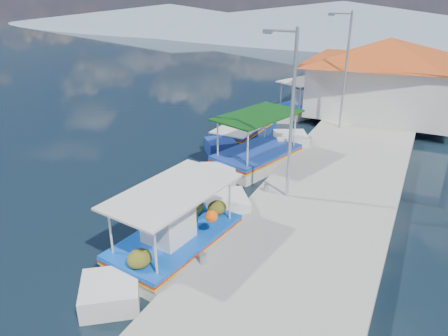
% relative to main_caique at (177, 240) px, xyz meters
% --- Properties ---
extents(ground, '(160.00, 160.00, 0.00)m').
position_rel_main_caique_xyz_m(ground, '(-2.48, 2.28, -0.48)').
color(ground, black).
rests_on(ground, ground).
extents(quay, '(5.00, 44.00, 0.50)m').
position_rel_main_caique_xyz_m(quay, '(3.42, 8.28, -0.23)').
color(quay, '#99978F').
rests_on(quay, ground).
extents(bollards, '(0.20, 17.20, 0.30)m').
position_rel_main_caique_xyz_m(bollards, '(1.32, 7.53, 0.17)').
color(bollards, '#A5A8AD').
rests_on(bollards, quay).
extents(main_caique, '(2.85, 7.45, 2.48)m').
position_rel_main_caique_xyz_m(main_caique, '(0.00, 0.00, 0.00)').
color(main_caique, silver).
rests_on(main_caique, ground).
extents(caique_green_canopy, '(3.58, 7.03, 2.75)m').
position_rel_main_caique_xyz_m(caique_green_canopy, '(-0.37, 7.49, -0.07)').
color(caique_green_canopy, silver).
rests_on(caique_green_canopy, ground).
extents(caique_blue_hull, '(2.20, 6.61, 1.18)m').
position_rel_main_caique_xyz_m(caique_blue_hull, '(-2.42, 10.56, -0.16)').
color(caique_blue_hull, navy).
rests_on(caique_blue_hull, ground).
extents(caique_far, '(3.85, 6.24, 2.41)m').
position_rel_main_caique_xyz_m(caique_far, '(-0.76, 16.89, -0.03)').
color(caique_far, silver).
rests_on(caique_far, ground).
extents(harbor_building, '(10.49, 10.49, 4.40)m').
position_rel_main_caique_xyz_m(harbor_building, '(3.72, 17.28, 2.30)').
color(harbor_building, white).
rests_on(harbor_building, quay).
extents(lamp_post_near, '(1.21, 0.14, 6.00)m').
position_rel_main_caique_xyz_m(lamp_post_near, '(2.03, 4.28, 3.37)').
color(lamp_post_near, '#A5A8AD').
rests_on(lamp_post_near, quay).
extents(lamp_post_far, '(1.21, 0.14, 6.00)m').
position_rel_main_caique_xyz_m(lamp_post_far, '(2.03, 13.28, 3.37)').
color(lamp_post_far, '#A5A8AD').
rests_on(lamp_post_far, quay).
extents(mountain_ridge, '(171.40, 96.00, 5.50)m').
position_rel_main_caique_xyz_m(mountain_ridge, '(4.07, 58.28, 1.56)').
color(mountain_ridge, slate).
rests_on(mountain_ridge, ground).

